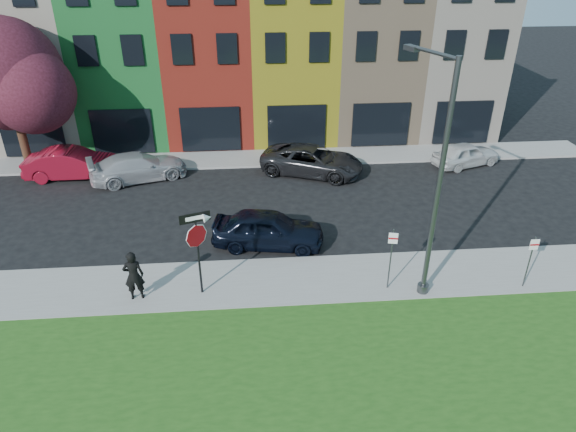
{
  "coord_description": "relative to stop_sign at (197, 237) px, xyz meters",
  "views": [
    {
      "loc": [
        -2.86,
        -12.53,
        11.45
      ],
      "look_at": [
        -1.5,
        4.0,
        2.28
      ],
      "focal_mm": 32.0,
      "sensor_mm": 36.0,
      "label": 1
    }
  ],
  "objects": [
    {
      "name": "ground",
      "position": [
        4.73,
        -2.5,
        -2.43
      ],
      "size": [
        120.0,
        120.0,
        0.0
      ],
      "primitive_type": "plane",
      "color": "black",
      "rests_on": "ground"
    },
    {
      "name": "sidewalk_near",
      "position": [
        6.73,
        0.5,
        -2.37
      ],
      "size": [
        40.0,
        3.0,
        0.12
      ],
      "primitive_type": "cube",
      "color": "gray",
      "rests_on": "ground"
    },
    {
      "name": "sidewalk_far",
      "position": [
        1.73,
        12.5,
        -2.37
      ],
      "size": [
        40.0,
        2.4,
        0.12
      ],
      "primitive_type": "cube",
      "color": "gray",
      "rests_on": "ground"
    },
    {
      "name": "rowhouse_block",
      "position": [
        2.23,
        18.69,
        2.56
      ],
      "size": [
        30.0,
        10.12,
        10.0
      ],
      "color": "beige",
      "rests_on": "ground"
    },
    {
      "name": "stop_sign",
      "position": [
        0.0,
        0.0,
        0.0
      ],
      "size": [
        1.01,
        0.37,
        3.24
      ],
      "rotation": [
        0.0,
        0.0,
        0.33
      ],
      "color": "black",
      "rests_on": "sidewalk_near"
    },
    {
      "name": "man",
      "position": [
        -2.27,
        -0.12,
        -1.36
      ],
      "size": [
        0.81,
        0.64,
        1.9
      ],
      "primitive_type": "imported",
      "rotation": [
        0.0,
        0.0,
        3.28
      ],
      "color": "black",
      "rests_on": "sidewalk_near"
    },
    {
      "name": "sedan_near",
      "position": [
        2.54,
        3.18,
        -1.65
      ],
      "size": [
        3.3,
        5.16,
        1.56
      ],
      "primitive_type": "imported",
      "rotation": [
        0.0,
        0.0,
        1.41
      ],
      "color": "black",
      "rests_on": "ground"
    },
    {
      "name": "parked_car_red",
      "position": [
        -7.43,
        10.83,
        -1.64
      ],
      "size": [
        1.74,
        4.84,
        1.59
      ],
      "primitive_type": "imported",
      "rotation": [
        0.0,
        0.0,
        1.58
      ],
      "color": "maroon",
      "rests_on": "ground"
    },
    {
      "name": "parked_car_silver",
      "position": [
        -3.93,
        10.28,
        -1.71
      ],
      "size": [
        5.17,
        6.23,
        1.44
      ],
      "primitive_type": "imported",
      "rotation": [
        0.0,
        0.0,
        1.92
      ],
      "color": "#A0A0A4",
      "rests_on": "ground"
    },
    {
      "name": "parked_car_dark",
      "position": [
        5.25,
        10.3,
        -1.68
      ],
      "size": [
        6.26,
        7.16,
        1.51
      ],
      "primitive_type": "imported",
      "rotation": [
        0.0,
        0.0,
        1.19
      ],
      "color": "black",
      "rests_on": "ground"
    },
    {
      "name": "parked_car_white",
      "position": [
        13.94,
        10.71,
        -1.77
      ],
      "size": [
        3.98,
        4.86,
        1.33
      ],
      "primitive_type": "imported",
      "rotation": [
        0.0,
        0.0,
        1.91
      ],
      "color": "silver",
      "rests_on": "ground"
    },
    {
      "name": "street_lamp",
      "position": [
        7.85,
        -0.41,
        1.87
      ],
      "size": [
        1.19,
        2.45,
        8.29
      ],
      "rotation": [
        0.0,
        0.0,
        0.38
      ],
      "color": "#404345",
      "rests_on": "sidewalk_near"
    },
    {
      "name": "parking_sign_a",
      "position": [
        6.72,
        -0.27,
        -0.8
      ],
      "size": [
        0.32,
        0.11,
        2.46
      ],
      "rotation": [
        0.0,
        0.0,
        -0.21
      ],
      "color": "#404345",
      "rests_on": "sidewalk_near"
    },
    {
      "name": "parking_sign_b",
      "position": [
        11.69,
        -0.58,
        -1.0
      ],
      "size": [
        0.32,
        0.08,
        2.09
      ],
      "rotation": [
        0.0,
        0.0,
        -0.0
      ],
      "color": "#404345",
      "rests_on": "sidewalk_near"
    },
    {
      "name": "tree_purple",
      "position": [
        -9.89,
        11.75,
        2.75
      ],
      "size": [
        6.62,
        5.8,
        7.97
      ],
      "color": "black",
      "rests_on": "sidewalk_far"
    }
  ]
}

